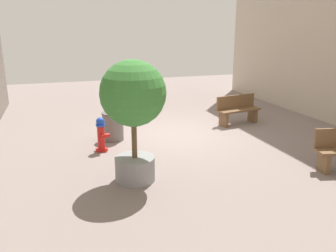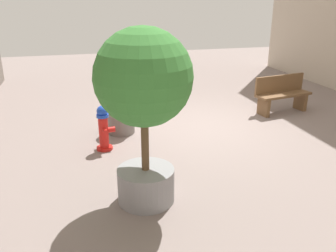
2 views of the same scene
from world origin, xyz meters
The scene contains 5 objects.
ground_plane centered at (0.00, 0.00, 0.00)m, with size 23.40×23.40×0.00m, color gray.
fire_hydrant centered at (2.34, 0.74, 0.45)m, with size 0.39×0.42×0.90m.
bench_near centered at (-2.33, -0.50, 0.49)m, with size 1.57×0.69×0.95m.
planter_tree centered at (1.92, 2.75, 1.65)m, with size 1.33×1.33×2.53m.
trash_bin centered at (1.90, -0.08, 0.40)m, with size 0.62×0.62×0.81m.
Camera 2 is at (2.77, 7.22, 2.87)m, focal length 37.51 mm.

